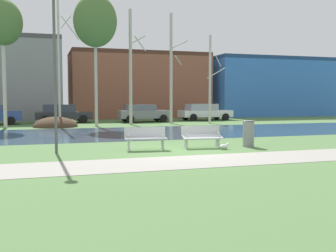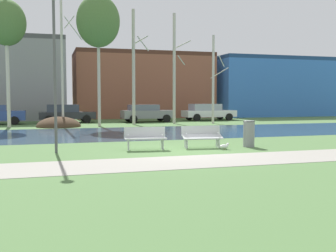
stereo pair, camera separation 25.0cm
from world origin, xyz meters
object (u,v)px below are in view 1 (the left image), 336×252
(streetlamp, at_px, (54,47))
(seagull, at_px, (225,146))
(bench_right, at_px, (202,136))
(bench_left, at_px, (146,138))
(parked_wagon_fourth_white, at_px, (204,112))
(parked_hatch_third_grey, at_px, (143,113))
(parked_sedan_second_dark, at_px, (62,113))
(trash_bin, at_px, (248,133))

(streetlamp, bearing_deg, seagull, -7.91)
(bench_right, bearing_deg, seagull, -50.56)
(bench_left, distance_m, parked_wagon_fourth_white, 20.75)
(bench_left, xyz_separation_m, parked_wagon_fourth_white, (10.01, 18.17, 0.30))
(streetlamp, relative_size, parked_hatch_third_grey, 1.35)
(parked_sedan_second_dark, distance_m, parked_wagon_fourth_white, 12.29)
(bench_right, bearing_deg, streetlamp, 179.04)
(parked_wagon_fourth_white, bearing_deg, parked_sedan_second_dark, 179.45)
(bench_left, distance_m, seagull, 3.08)
(bench_left, bearing_deg, parked_sedan_second_dark, 97.09)
(bench_right, relative_size, parked_wagon_fourth_white, 0.35)
(trash_bin, relative_size, streetlamp, 0.19)
(streetlamp, xyz_separation_m, parked_hatch_third_grey, (7.49, 17.26, -3.03))
(bench_right, xyz_separation_m, streetlamp, (-5.63, 0.09, 3.33))
(parked_hatch_third_grey, relative_size, parked_wagon_fourth_white, 0.91)
(trash_bin, bearing_deg, parked_sedan_second_dark, 109.49)
(streetlamp, height_order, parked_hatch_third_grey, streetlamp)
(parked_hatch_third_grey, bearing_deg, trash_bin, -89.69)
(bench_left, xyz_separation_m, streetlamp, (-3.30, 0.09, 3.33))
(streetlamp, bearing_deg, trash_bin, -2.63)
(parked_hatch_third_grey, bearing_deg, parked_sedan_second_dark, 171.77)
(streetlamp, distance_m, parked_sedan_second_dark, 18.47)
(bench_left, distance_m, trash_bin, 4.30)
(trash_bin, bearing_deg, seagull, -158.46)
(trash_bin, height_order, parked_sedan_second_dark, parked_sedan_second_dark)
(bench_right, bearing_deg, trash_bin, -7.41)
(trash_bin, bearing_deg, parked_wagon_fourth_white, 72.73)
(trash_bin, bearing_deg, bench_left, 176.60)
(bench_left, bearing_deg, trash_bin, -3.40)
(parked_sedan_second_dark, bearing_deg, trash_bin, -70.51)
(parked_hatch_third_grey, bearing_deg, streetlamp, -113.47)
(streetlamp, bearing_deg, parked_sedan_second_dark, 86.76)
(bench_right, height_order, seagull, bench_right)
(bench_left, relative_size, bench_right, 1.00)
(bench_left, xyz_separation_m, bench_right, (2.33, 0.00, 0.00))
(trash_bin, bearing_deg, bench_right, 172.59)
(bench_left, bearing_deg, streetlamp, 178.37)
(bench_right, distance_m, streetlamp, 6.54)
(bench_left, height_order, trash_bin, trash_bin)
(trash_bin, bearing_deg, parked_hatch_third_grey, 90.31)
(seagull, xyz_separation_m, parked_wagon_fourth_white, (7.05, 18.95, 0.64))
(bench_right, xyz_separation_m, parked_hatch_third_grey, (1.86, 17.35, 0.30))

